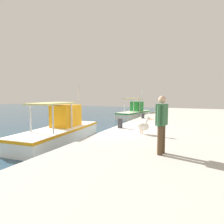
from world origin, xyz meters
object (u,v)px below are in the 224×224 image
object	(u,v)px
mooring_bollard_nearest	(120,123)
fishing_boat_third	(135,113)
fishing_boat_second	(60,130)
fisherman_standing	(162,122)
mooring_bollard_second	(143,116)
pelican	(142,125)

from	to	relation	value
mooring_bollard_nearest	fishing_boat_third	bearing A→B (deg)	13.36
fishing_boat_second	fisherman_standing	bearing A→B (deg)	-112.46
fishing_boat_second	mooring_bollard_second	bearing A→B (deg)	-28.44
fishing_boat_third	fisherman_standing	size ratio (longest dim) A/B	3.14
mooring_bollard_second	fishing_boat_third	bearing A→B (deg)	23.26
fishing_boat_second	pelican	distance (m)	4.70
fishing_boat_second	mooring_bollard_nearest	xyz separation A→B (m)	(1.12, -3.15, 0.42)
fishing_boat_third	mooring_bollard_second	xyz separation A→B (m)	(-5.80, -2.49, 0.35)
fishing_boat_second	fisherman_standing	size ratio (longest dim) A/B	3.55
mooring_bollard_nearest	mooring_bollard_second	size ratio (longest dim) A/B	1.50
fishing_boat_second	pelican	bearing A→B (deg)	-89.03
fishing_boat_second	pelican	xyz separation A→B (m)	(0.08, -4.66, 0.56)
fisherman_standing	mooring_bollard_nearest	xyz separation A→B (m)	(3.56, 2.76, -0.69)
fishing_boat_second	pelican	size ratio (longest dim) A/B	6.39
pelican	mooring_bollard_nearest	xyz separation A→B (m)	(1.04, 1.51, -0.14)
pelican	mooring_bollard_second	xyz separation A→B (m)	(5.74, 1.51, -0.22)
mooring_bollard_second	fisherman_standing	bearing A→B (deg)	-161.50
fishing_boat_third	pelican	world-z (taller)	fishing_boat_third
fishing_boat_second	mooring_bollard_nearest	world-z (taller)	fishing_boat_second
fishing_boat_second	fishing_boat_third	xyz separation A→B (m)	(11.61, -0.66, -0.01)
fisherman_standing	mooring_bollard_second	distance (m)	8.74
fishing_boat_third	mooring_bollard_nearest	bearing A→B (deg)	-166.64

